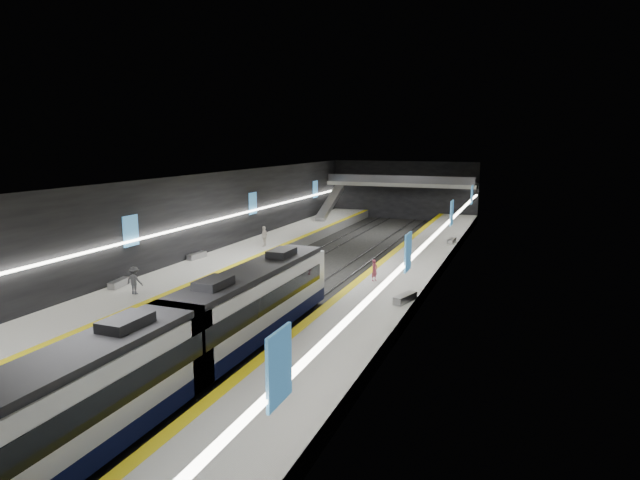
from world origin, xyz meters
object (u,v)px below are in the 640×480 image
at_px(bench_right_near, 405,298).
at_px(passenger_left_b, 134,281).
at_px(bench_left_far, 197,256).
at_px(passenger_right_a, 374,270).
at_px(passenger_left_a, 264,236).
at_px(bench_left_near, 119,283).
at_px(escalator, 330,203).
at_px(train, 177,344).
at_px(bench_right_far, 452,241).

height_order(bench_right_near, passenger_left_b, passenger_left_b).
bearing_deg(bench_left_far, passenger_left_b, -72.56).
relative_size(passenger_right_a, passenger_left_a, 0.79).
bearing_deg(bench_left_near, escalator, 77.46).
distance_m(train, passenger_right_a, 17.94).
height_order(bench_right_far, passenger_right_a, passenger_right_a).
distance_m(passenger_left_a, passenger_left_b, 17.08).
bearing_deg(bench_left_far, bench_right_far, 42.87).
height_order(bench_left_near, bench_right_near, bench_right_near).
bearing_deg(bench_right_near, bench_left_far, -179.14).
bearing_deg(passenger_right_a, bench_left_near, 139.65).
relative_size(bench_right_near, bench_right_far, 1.05).
distance_m(bench_left_far, passenger_left_a, 7.35).
height_order(bench_left_far, bench_right_far, bench_left_far).
xyz_separation_m(bench_left_near, passenger_right_a, (15.78, 7.79, 0.53)).
xyz_separation_m(train, passenger_left_a, (-9.08, 25.74, -0.23)).
bearing_deg(escalator, bench_left_near, -93.03).
distance_m(bench_left_near, passenger_left_b, 2.58).
bearing_deg(train, passenger_left_a, 109.44).
relative_size(bench_left_near, passenger_left_b, 1.07).
height_order(train, bench_left_far, train).
distance_m(train, escalator, 46.86).
xyz_separation_m(bench_right_far, passenger_right_a, (-3.13, -16.46, 0.53)).
relative_size(train, bench_left_far, 14.31).
bearing_deg(bench_right_near, passenger_left_b, -146.79).
bearing_deg(bench_right_near, passenger_left_a, 159.90).
xyz_separation_m(bench_right_far, passenger_left_b, (-16.66, -25.31, 0.67)).
height_order(escalator, bench_right_near, escalator).
height_order(escalator, passenger_left_b, escalator).
xyz_separation_m(train, passenger_right_a, (3.87, 17.52, -0.43)).
relative_size(train, bench_right_near, 14.03).
distance_m(train, bench_right_far, 34.70).
bearing_deg(escalator, passenger_left_b, -89.47).
xyz_separation_m(escalator, passenger_left_a, (0.92, -20.04, -0.93)).
height_order(escalator, passenger_right_a, escalator).
distance_m(bench_left_near, passenger_left_a, 16.28).
xyz_separation_m(escalator, passenger_right_a, (13.87, -28.26, -1.14)).
distance_m(bench_right_near, passenger_right_a, 5.24).
distance_m(escalator, bench_left_far, 26.88).
height_order(train, bench_left_near, train).
relative_size(passenger_right_a, passenger_left_b, 0.84).
height_order(train, passenger_left_b, train).
bearing_deg(bench_right_far, escalator, 147.72).
bearing_deg(train, bench_right_far, 78.36).
relative_size(bench_right_far, passenger_left_b, 1.07).
distance_m(bench_left_far, passenger_right_a, 15.95).
bearing_deg(passenger_left_a, escalator, 179.43).
xyz_separation_m(train, passenger_left_b, (-9.66, 8.66, -0.29)).
distance_m(train, bench_left_far, 22.52).
bearing_deg(bench_left_far, escalator, 90.42).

